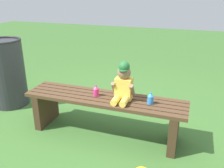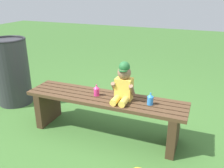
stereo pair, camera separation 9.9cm
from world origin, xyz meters
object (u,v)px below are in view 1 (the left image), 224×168
sippy_cup_right (150,98)px  trash_bin (7,73)px  sippy_cup_left (96,91)px  park_bench (105,109)px  child_figure (123,84)px

sippy_cup_right → trash_bin: size_ratio=0.14×
sippy_cup_right → sippy_cup_left: bearing=180.0°
park_bench → sippy_cup_left: (-0.09, 0.00, 0.20)m
sippy_cup_left → sippy_cup_right: size_ratio=1.00×
child_figure → sippy_cup_right: child_figure is taller
child_figure → sippy_cup_left: size_ratio=3.26×
child_figure → sippy_cup_right: size_ratio=3.26×
park_bench → trash_bin: trash_bin is taller
sippy_cup_left → trash_bin: 1.44m
child_figure → trash_bin: 1.74m
sippy_cup_right → child_figure: bearing=179.4°
sippy_cup_left → sippy_cup_right: same height
child_figure → sippy_cup_left: 0.32m
sippy_cup_right → trash_bin: (-1.99, 0.27, -0.05)m
child_figure → trash_bin: size_ratio=0.44×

